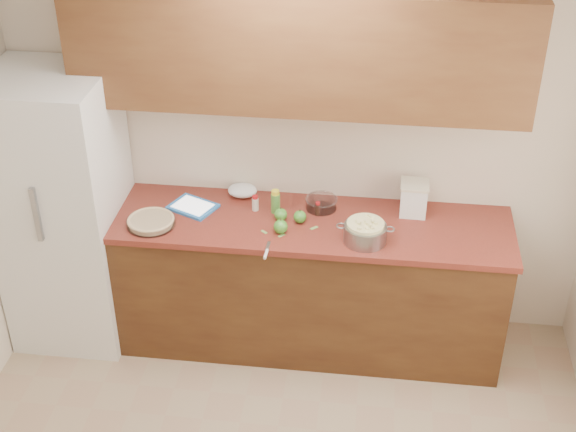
# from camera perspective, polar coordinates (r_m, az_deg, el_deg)

# --- Properties ---
(room_shell) EXTENTS (3.60, 3.60, 3.60)m
(room_shell) POSITION_cam_1_polar(r_m,az_deg,el_deg) (3.46, -2.38, -8.12)
(room_shell) COLOR tan
(room_shell) RESTS_ON ground
(counter_run) EXTENTS (2.64, 0.68, 0.92)m
(counter_run) POSITION_cam_1_polar(r_m,az_deg,el_deg) (5.12, 0.43, -4.64)
(counter_run) COLOR #513116
(counter_run) RESTS_ON ground
(upper_cabinets) EXTENTS (2.60, 0.34, 0.70)m
(upper_cabinets) POSITION_cam_1_polar(r_m,az_deg,el_deg) (4.53, 0.74, 11.79)
(upper_cabinets) COLOR brown
(upper_cabinets) RESTS_ON room_shell
(fridge) EXTENTS (0.70, 0.70, 1.80)m
(fridge) POSITION_cam_1_polar(r_m,az_deg,el_deg) (5.18, -15.62, 0.36)
(fridge) COLOR white
(fridge) RESTS_ON ground
(pie) EXTENTS (0.29, 0.29, 0.05)m
(pie) POSITION_cam_1_polar(r_m,az_deg,el_deg) (4.87, -9.72, -0.39)
(pie) COLOR silver
(pie) RESTS_ON counter_run
(colander) EXTENTS (0.34, 0.25, 0.13)m
(colander) POSITION_cam_1_polar(r_m,az_deg,el_deg) (4.66, 5.50, -1.15)
(colander) COLOR gray
(colander) RESTS_ON counter_run
(flour_canister) EXTENTS (0.17, 0.17, 0.21)m
(flour_canister) POSITION_cam_1_polar(r_m,az_deg,el_deg) (4.94, 8.93, 1.27)
(flour_canister) COLOR white
(flour_canister) RESTS_ON counter_run
(tablet) EXTENTS (0.33, 0.30, 0.02)m
(tablet) POSITION_cam_1_polar(r_m,az_deg,el_deg) (5.01, -6.78, 0.66)
(tablet) COLOR blue
(tablet) RESTS_ON counter_run
(paring_knife) EXTENTS (0.02, 0.18, 0.02)m
(paring_knife) POSITION_cam_1_polar(r_m,az_deg,el_deg) (4.56, -1.56, -2.64)
(paring_knife) COLOR gray
(paring_knife) RESTS_ON counter_run
(lemon_bottle) EXTENTS (0.06, 0.06, 0.15)m
(lemon_bottle) POSITION_cam_1_polar(r_m,az_deg,el_deg) (4.90, -0.90, 1.02)
(lemon_bottle) COLOR #4C8C38
(lemon_bottle) RESTS_ON counter_run
(cinnamon_shaker) EXTENTS (0.04, 0.04, 0.10)m
(cinnamon_shaker) POSITION_cam_1_polar(r_m,az_deg,el_deg) (4.94, -2.34, 0.92)
(cinnamon_shaker) COLOR beige
(cinnamon_shaker) RESTS_ON counter_run
(vanilla_bottle) EXTENTS (0.03, 0.03, 0.09)m
(vanilla_bottle) POSITION_cam_1_polar(r_m,az_deg,el_deg) (4.89, 2.12, 0.52)
(vanilla_bottle) COLOR black
(vanilla_bottle) RESTS_ON counter_run
(mixing_bowl) EXTENTS (0.20, 0.20, 0.07)m
(mixing_bowl) POSITION_cam_1_polar(r_m,az_deg,el_deg) (4.96, 2.38, 0.94)
(mixing_bowl) COLOR silver
(mixing_bowl) RESTS_ON counter_run
(paper_towel) EXTENTS (0.20, 0.18, 0.08)m
(paper_towel) POSITION_cam_1_polar(r_m,az_deg,el_deg) (5.10, -3.26, 1.84)
(paper_towel) COLOR white
(paper_towel) RESTS_ON counter_run
(apple_left) EXTENTS (0.08, 0.08, 0.09)m
(apple_left) POSITION_cam_1_polar(r_m,az_deg,el_deg) (4.84, -0.52, 0.09)
(apple_left) COLOR #418C2A
(apple_left) RESTS_ON counter_run
(apple_center) EXTENTS (0.08, 0.08, 0.09)m
(apple_center) POSITION_cam_1_polar(r_m,az_deg,el_deg) (4.82, 0.86, -0.06)
(apple_center) COLOR #418C2A
(apple_center) RESTS_ON counter_run
(apple_front) EXTENTS (0.08, 0.08, 0.10)m
(apple_front) POSITION_cam_1_polar(r_m,az_deg,el_deg) (4.72, -0.53, -0.76)
(apple_front) COLOR #418C2A
(apple_front) RESTS_ON counter_run
(peel_a) EXTENTS (0.04, 0.05, 0.00)m
(peel_a) POSITION_cam_1_polar(r_m,az_deg,el_deg) (4.72, -0.46, -1.39)
(peel_a) COLOR #7EA851
(peel_a) RESTS_ON counter_run
(peel_b) EXTENTS (0.05, 0.05, 0.00)m
(peel_b) POSITION_cam_1_polar(r_m,az_deg,el_deg) (4.79, 1.86, -0.86)
(peel_b) COLOR #7EA851
(peel_b) RESTS_ON counter_run
(peel_c) EXTENTS (0.04, 0.04, 0.00)m
(peel_c) POSITION_cam_1_polar(r_m,az_deg,el_deg) (4.75, -1.71, -1.14)
(peel_c) COLOR #7EA851
(peel_c) RESTS_ON counter_run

